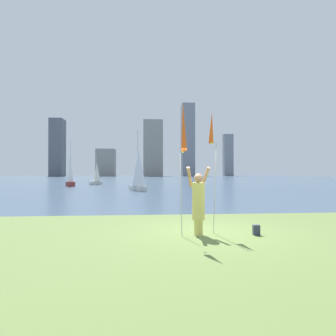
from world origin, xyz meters
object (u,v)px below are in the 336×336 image
Objects in this scene: kite_flag_left at (183,128)px; kite_flag_right at (212,131)px; sailboat_0 at (70,170)px; sailboat_1 at (97,174)px; person at (198,201)px; sailboat_4 at (138,170)px; bag at (256,230)px.

kite_flag_left is 1.04× the size of kite_flag_right.
sailboat_0 is 1.37× the size of sailboat_1.
sailboat_1 reaches higher than person.
sailboat_1 reaches higher than kite_flag_left.
sailboat_0 is 1.00× the size of sailboat_4.
sailboat_1 is 0.73× the size of sailboat_4.
person is 1.89m from bag.
kite_flag_right is 3.25m from bag.
kite_flag_left is 0.91× the size of sailboat_1.
sailboat_1 is at bearing 102.37° from kite_flag_left.
kite_flag_left reaches higher than bag.
kite_flag_right is 20.15m from sailboat_4.
kite_flag_left is at bearing -71.40° from sailboat_0.
sailboat_0 reaches higher than person.
kite_flag_right is at bearing -82.73° from sailboat_4.
sailboat_1 is at bearing 87.58° from person.
kite_flag_right is 0.64× the size of sailboat_0.
person is at bearing 175.14° from bag.
sailboat_0 is (-11.17, 29.30, -1.13)m from kite_flag_right.
person is at bearing -138.30° from kite_flag_right.
sailboat_1 is at bearing 114.08° from sailboat_4.
sailboat_0 is (-10.67, 29.75, 1.00)m from person.
sailboat_4 reaches higher than sailboat_0.
sailboat_4 is (-2.04, 20.40, 0.96)m from person.
sailboat_0 is at bearing -123.76° from sailboat_1.
sailboat_0 reaches higher than sailboat_1.
person is 2.23m from kite_flag_right.
bag is 32.40m from sailboat_0.
sailboat_1 is at bearing 105.96° from bag.
kite_flag_right is at bearing 153.46° from bag.
bag is at bearing -74.04° from sailboat_1.
bag is at bearing -26.54° from kite_flag_right.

